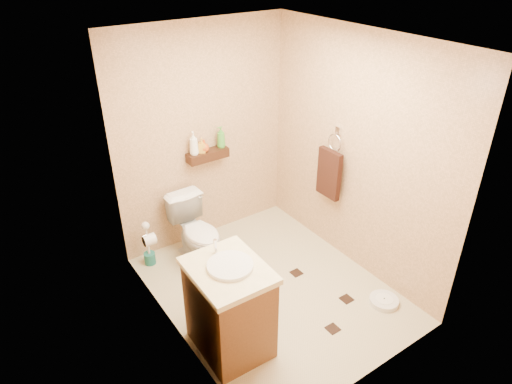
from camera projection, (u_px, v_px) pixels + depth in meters
ground at (271, 289)px, 4.53m from camera, size 2.50×2.50×0.00m
wall_back at (203, 137)px, 4.84m from camera, size 2.00×0.04×2.40m
wall_front at (385, 256)px, 3.05m from camera, size 2.00×0.04×2.40m
wall_left at (167, 219)px, 3.45m from camera, size 0.04×2.50×2.40m
wall_right at (356, 155)px, 4.44m from camera, size 0.04×2.50×2.40m
ceiling at (276, 40)px, 3.35m from camera, size 2.00×2.50×0.02m
wall_shelf at (208, 155)px, 4.87m from camera, size 0.46×0.14×0.10m
floor_accents at (278, 291)px, 4.51m from camera, size 1.13×1.41×0.01m
toilet at (198, 232)px, 4.78m from camera, size 0.41×0.70×0.71m
vanity at (229, 307)px, 3.71m from camera, size 0.58×0.70×0.97m
bathroom_scale at (384, 301)px, 4.35m from camera, size 0.34×0.34×0.06m
toilet_brush at (149, 249)px, 4.80m from camera, size 0.12×0.12×0.52m
towel_ring at (330, 171)px, 4.70m from camera, size 0.12×0.30×0.76m
toilet_paper at (149, 240)px, 4.24m from camera, size 0.12×0.11×0.12m
bottle_a at (194, 144)px, 4.70m from camera, size 0.12×0.12×0.25m
bottle_b at (202, 145)px, 4.77m from camera, size 0.10×0.10×0.16m
bottle_c at (204, 146)px, 4.79m from camera, size 0.12×0.12×0.13m
bottle_d at (221, 137)px, 4.87m from camera, size 0.10×0.10×0.23m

